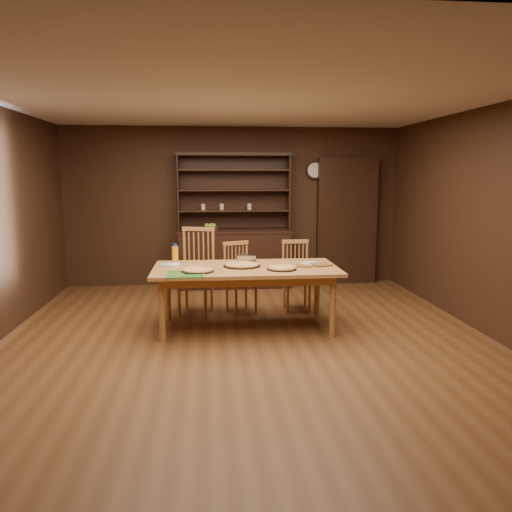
{
  "coord_description": "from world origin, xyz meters",
  "views": [
    {
      "loc": [
        -0.41,
        -5.31,
        1.83
      ],
      "look_at": [
        0.13,
        0.4,
        0.89
      ],
      "focal_mm": 35.0,
      "sensor_mm": 36.0,
      "label": 1
    }
  ],
  "objects": [
    {
      "name": "wall_clock",
      "position": [
        1.35,
        2.96,
        1.9
      ],
      "size": [
        0.3,
        0.05,
        0.3
      ],
      "color": "black",
      "rests_on": "room_shell"
    },
    {
      "name": "room_shell",
      "position": [
        0.0,
        0.0,
        1.58
      ],
      "size": [
        6.0,
        6.0,
        6.0
      ],
      "color": "beige",
      "rests_on": "floor"
    },
    {
      "name": "chair_left",
      "position": [
        -0.58,
        1.26,
        0.6
      ],
      "size": [
        0.56,
        0.55,
        1.14
      ],
      "rotation": [
        0.0,
        0.0,
        -0.25
      ],
      "color": "#BD7841",
      "rests_on": "floor"
    },
    {
      "name": "juice_bottle",
      "position": [
        -0.83,
        0.82,
        0.86
      ],
      "size": [
        0.08,
        0.08,
        0.24
      ],
      "color": "orange",
      "rests_on": "dining_table"
    },
    {
      "name": "plate_right",
      "position": [
        0.83,
        0.57,
        0.76
      ],
      "size": [
        0.28,
        0.28,
        0.02
      ],
      "color": "silver",
      "rests_on": "dining_table"
    },
    {
      "name": "dining_table",
      "position": [
        0.01,
        0.46,
        0.68
      ],
      "size": [
        2.17,
        1.08,
        0.75
      ],
      "color": "#A66539",
      "rests_on": "floor"
    },
    {
      "name": "chair_center",
      "position": [
        -0.02,
        1.23,
        0.5
      ],
      "size": [
        0.5,
        0.49,
        0.94
      ],
      "rotation": [
        0.0,
        0.0,
        0.42
      ],
      "color": "#BD7841",
      "rests_on": "floor"
    },
    {
      "name": "chair_right",
      "position": [
        0.76,
        1.29,
        0.5
      ],
      "size": [
        0.39,
        0.37,
        0.95
      ],
      "rotation": [
        0.0,
        0.0,
        0.01
      ],
      "color": "#BD7841",
      "rests_on": "floor"
    },
    {
      "name": "pizza_right",
      "position": [
        0.41,
        0.26,
        0.77
      ],
      "size": [
        0.35,
        0.35,
        0.04
      ],
      "color": "black",
      "rests_on": "dining_table"
    },
    {
      "name": "foil_dish",
      "position": [
        0.05,
        0.81,
        0.8
      ],
      "size": [
        0.24,
        0.19,
        0.09
      ],
      "primitive_type": "cube",
      "rotation": [
        0.0,
        0.0,
        -0.11
      ],
      "color": "silver",
      "rests_on": "dining_table"
    },
    {
      "name": "fruit_bowl",
      "position": [
        -0.4,
        2.69,
        0.98
      ],
      "size": [
        0.31,
        0.31,
        0.12
      ],
      "color": "black",
      "rests_on": "china_hutch"
    },
    {
      "name": "doorway",
      "position": [
        1.9,
        2.9,
        1.05
      ],
      "size": [
        1.0,
        0.18,
        2.1
      ],
      "primitive_type": "cube",
      "color": "black",
      "rests_on": "floor"
    },
    {
      "name": "pizza_left",
      "position": [
        -0.55,
        0.22,
        0.77
      ],
      "size": [
        0.36,
        0.36,
        0.04
      ],
      "color": "black",
      "rests_on": "dining_table"
    },
    {
      "name": "pizza_center",
      "position": [
        -0.03,
        0.51,
        0.77
      ],
      "size": [
        0.44,
        0.44,
        0.04
      ],
      "color": "black",
      "rests_on": "dining_table"
    },
    {
      "name": "china_hutch",
      "position": [
        -0.0,
        2.75,
        0.6
      ],
      "size": [
        1.84,
        0.52,
        2.17
      ],
      "color": "black",
      "rests_on": "floor"
    },
    {
      "name": "pot_holder_a",
      "position": [
        0.92,
        0.48,
        0.76
      ],
      "size": [
        0.28,
        0.28,
        0.02
      ],
      "primitive_type": "cube",
      "rotation": [
        0.0,
        0.0,
        0.29
      ],
      "color": "#A81314",
      "rests_on": "dining_table"
    },
    {
      "name": "plate_left",
      "position": [
        -0.87,
        0.66,
        0.76
      ],
      "size": [
        0.27,
        0.27,
        0.02
      ],
      "color": "silver",
      "rests_on": "dining_table"
    },
    {
      "name": "cooling_rack",
      "position": [
        -0.67,
        0.07,
        0.76
      ],
      "size": [
        0.4,
        0.4,
        0.02
      ],
      "primitive_type": null,
      "rotation": [
        0.0,
        0.0,
        -0.04
      ],
      "color": "green",
      "rests_on": "dining_table"
    },
    {
      "name": "floor",
      "position": [
        0.0,
        0.0,
        0.0
      ],
      "size": [
        6.0,
        6.0,
        0.0
      ],
      "primitive_type": "plane",
      "color": "brown",
      "rests_on": "ground"
    },
    {
      "name": "pot_holder_b",
      "position": [
        0.71,
        0.44,
        0.76
      ],
      "size": [
        0.23,
        0.23,
        0.01
      ],
      "primitive_type": "cube",
      "rotation": [
        0.0,
        0.0,
        -0.24
      ],
      "color": "#A81314",
      "rests_on": "dining_table"
    }
  ]
}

